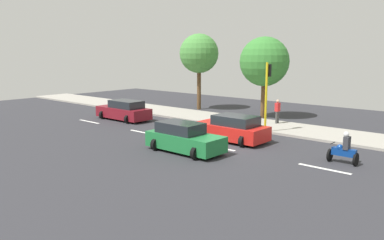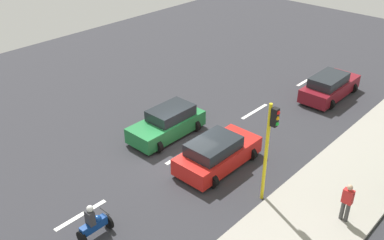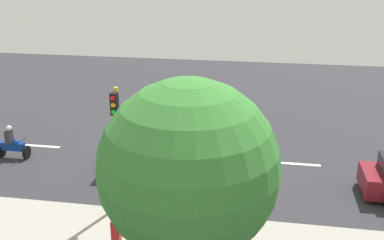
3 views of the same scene
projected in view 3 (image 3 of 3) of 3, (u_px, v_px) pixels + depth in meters
ground_plane at (158, 155)px, 20.75m from camera, size 40.00×60.00×0.10m
lane_stripe_north at (36, 146)px, 21.67m from camera, size 0.20×2.40×0.01m
lane_stripe_mid at (158, 154)px, 20.73m from camera, size 0.20×2.40×0.01m
lane_stripe_south at (292, 164)px, 19.80m from camera, size 0.20×2.40×0.01m
car_red at (156, 157)px, 18.73m from camera, size 2.34×4.35×1.52m
car_green at (182, 127)px, 22.08m from camera, size 2.19×4.19×1.52m
motorcycle at (13, 144)px, 20.20m from camera, size 0.60×1.30×1.53m
pedestrian_near_signal at (117, 236)px, 12.89m from camera, size 0.40×0.24×1.69m
traffic_light_corner at (117, 133)px, 15.27m from camera, size 0.49×0.24×4.50m
street_tree_north at (189, 169)px, 9.42m from camera, size 3.82×3.82×6.31m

